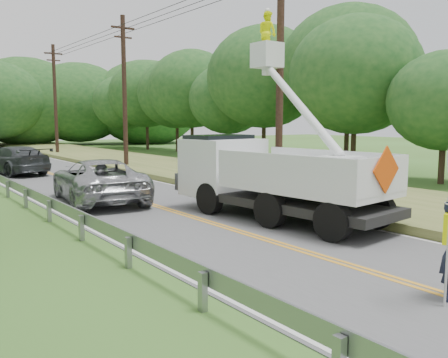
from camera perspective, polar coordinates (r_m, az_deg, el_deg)
ground at (r=10.66m, az=19.76°, el=-11.31°), size 140.00×140.00×0.00m
road at (r=21.59m, az=-12.61°, el=-1.79°), size 7.20×96.00×0.03m
guardrail at (r=21.16m, az=-23.68°, el=-0.92°), size 0.18×48.00×0.77m
utility_poles at (r=26.39m, az=-5.43°, el=11.39°), size 1.60×43.30×10.00m
tall_grass_verge at (r=25.22m, az=2.33°, el=-0.04°), size 7.00×96.00×0.30m
treeline_right at (r=38.89m, az=2.94°, el=11.11°), size 10.76×53.13×10.80m
bucket_truck at (r=16.62m, az=3.94°, el=1.55°), size 4.31×8.02×7.48m
suv_silver at (r=19.72m, az=-14.80°, el=-0.15°), size 3.71×6.52×1.72m
suv_darkgrey at (r=31.40m, az=-23.89°, el=2.09°), size 3.61×6.21×1.69m
yard_sign at (r=18.07m, az=14.52°, el=-1.91°), size 0.51×0.05×0.73m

